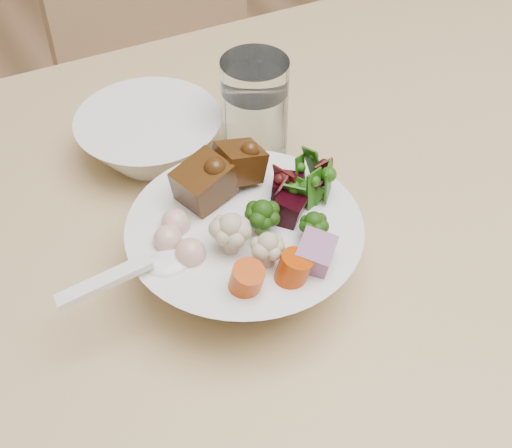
# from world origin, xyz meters

# --- Properties ---
(dining_table) EXTENTS (1.73, 1.06, 0.78)m
(dining_table) POSITION_xyz_m (-0.20, 0.18, 0.70)
(dining_table) COLOR tan
(dining_table) RESTS_ON ground
(chair_far) EXTENTS (0.43, 0.43, 0.88)m
(chair_far) POSITION_xyz_m (-0.15, 0.88, 0.50)
(chair_far) COLOR tan
(chair_far) RESTS_ON ground
(food_bowl) EXTENTS (0.22, 0.22, 0.12)m
(food_bowl) POSITION_xyz_m (-0.38, 0.23, 0.82)
(food_bowl) COLOR white
(food_bowl) RESTS_ON dining_table
(soup_spoon) EXTENTS (0.12, 0.04, 0.02)m
(soup_spoon) POSITION_xyz_m (-0.48, 0.22, 0.84)
(soup_spoon) COLOR white
(soup_spoon) RESTS_ON food_bowl
(water_glass) EXTENTS (0.07, 0.07, 0.12)m
(water_glass) POSITION_xyz_m (-0.29, 0.37, 0.84)
(water_glass) COLOR white
(water_glass) RESTS_ON dining_table
(side_bowl) EXTENTS (0.16, 0.16, 0.05)m
(side_bowl) POSITION_xyz_m (-0.39, 0.43, 0.81)
(side_bowl) COLOR white
(side_bowl) RESTS_ON dining_table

